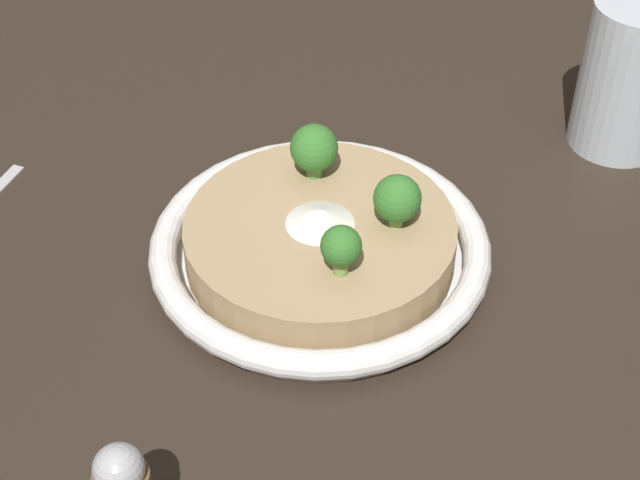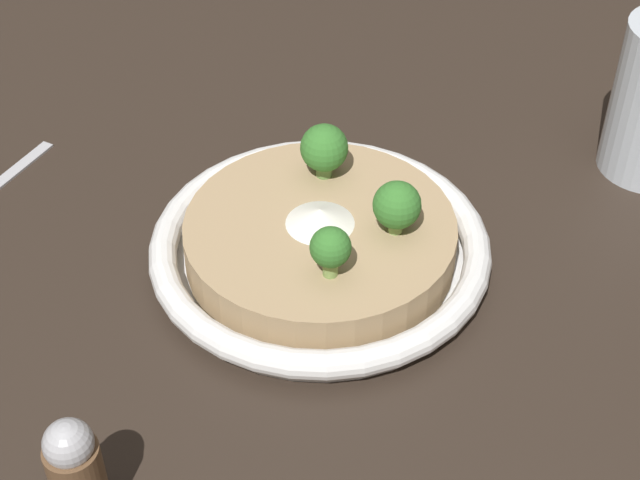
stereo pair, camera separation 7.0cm
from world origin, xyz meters
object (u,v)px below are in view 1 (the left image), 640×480
(broccoli_left, at_px, (397,197))
(drinking_glass, at_px, (629,76))
(risotto_bowl, at_px, (320,245))
(broccoli_front, at_px, (314,149))
(broccoli_back_left, at_px, (341,247))

(broccoli_left, relative_size, drinking_glass, 0.32)
(risotto_bowl, height_order, broccoli_left, broccoli_left)
(broccoli_front, height_order, broccoli_back_left, broccoli_front)
(broccoli_left, xyz_separation_m, drinking_glass, (-0.19, -0.16, 0.00))
(broccoli_left, xyz_separation_m, broccoli_front, (0.06, -0.05, 0.00))
(drinking_glass, bearing_deg, broccoli_front, 22.66)
(risotto_bowl, xyz_separation_m, drinking_glass, (-0.24, -0.16, 0.05))
(risotto_bowl, height_order, broccoli_front, broccoli_front)
(broccoli_back_left, bearing_deg, broccoli_front, -78.85)
(broccoli_left, xyz_separation_m, broccoli_back_left, (0.04, 0.05, -0.00))
(risotto_bowl, distance_m, broccoli_back_left, 0.07)
(broccoli_left, distance_m, broccoli_back_left, 0.06)
(broccoli_front, bearing_deg, broccoli_back_left, 101.15)
(drinking_glass, bearing_deg, broccoli_left, 39.39)
(broccoli_left, relative_size, broccoli_back_left, 1.07)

